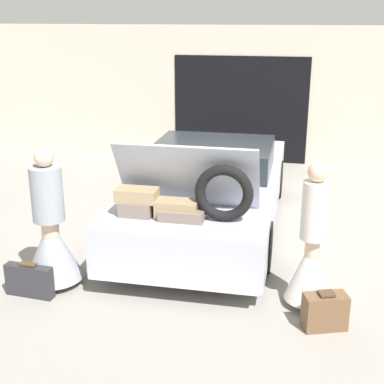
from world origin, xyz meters
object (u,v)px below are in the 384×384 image
(car, at_px, (210,188))
(suitcase_beside_left_person, at_px, (29,281))
(suitcase_beside_right_person, at_px, (325,311))
(person_left, at_px, (51,238))
(person_right, at_px, (312,256))

(car, distance_m, suitcase_beside_left_person, 3.03)
(suitcase_beside_right_person, bearing_deg, car, 122.56)
(car, xyz_separation_m, suitcase_beside_left_person, (-1.60, -2.55, -0.37))
(car, bearing_deg, person_left, -123.58)
(car, bearing_deg, suitcase_beside_left_person, -122.16)
(person_right, relative_size, suitcase_beside_right_person, 3.39)
(person_left, distance_m, suitcase_beside_right_person, 3.13)
(car, relative_size, person_right, 2.97)
(car, distance_m, suitcase_beside_right_person, 3.04)
(person_left, relative_size, suitcase_beside_right_person, 3.44)
(person_left, distance_m, suitcase_beside_left_person, 0.53)
(person_right, xyz_separation_m, suitcase_beside_right_person, (0.16, -0.44, -0.40))
(person_left, height_order, suitcase_beside_right_person, person_left)
(person_left, bearing_deg, person_right, 94.58)
(suitcase_beside_left_person, distance_m, suitcase_beside_right_person, 3.22)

